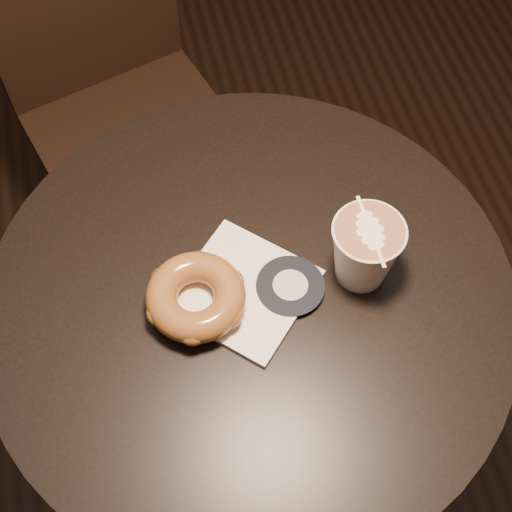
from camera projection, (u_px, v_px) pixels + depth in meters
name	position (u px, v px, depth m)	size (l,w,h in m)	color
cafe_table	(251.00, 352.00, 1.10)	(0.70, 0.70, 0.75)	black
chair	(108.00, 70.00, 1.42)	(0.48, 0.48, 0.97)	black
pastry_bag	(244.00, 290.00, 0.93)	(0.16, 0.16, 0.01)	white
doughnut	(196.00, 297.00, 0.89)	(0.13, 0.13, 0.04)	brown
latte_cup	(364.00, 252.00, 0.90)	(0.09, 0.09, 0.10)	white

